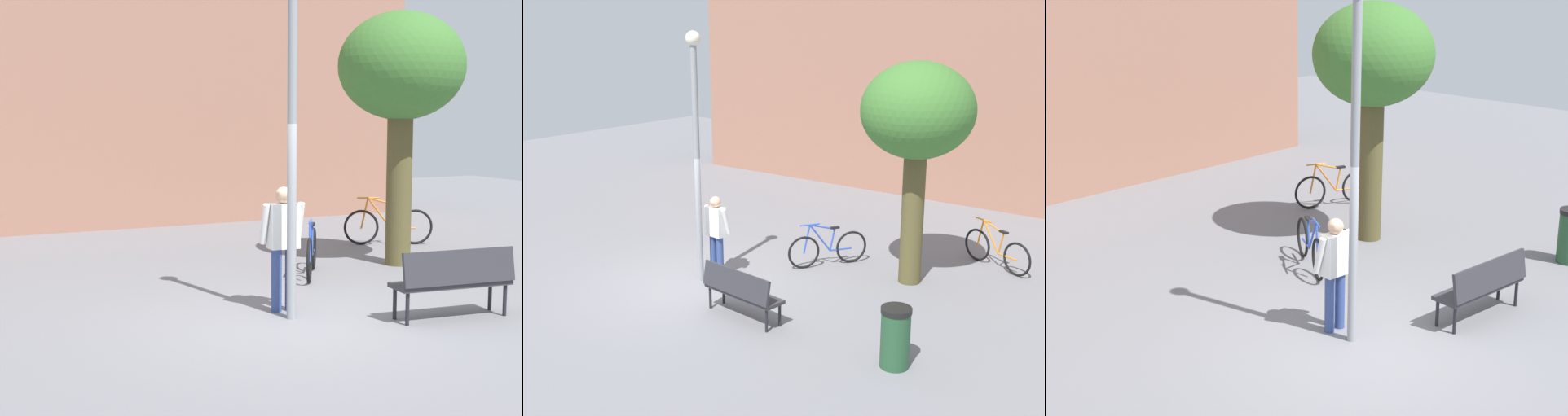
# 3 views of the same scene
# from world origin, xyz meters

# --- Properties ---
(ground_plane) EXTENTS (36.00, 36.00, 0.00)m
(ground_plane) POSITION_xyz_m (0.00, 0.00, 0.00)
(ground_plane) COLOR slate
(building_facade) EXTENTS (15.76, 2.00, 9.78)m
(building_facade) POSITION_xyz_m (0.00, 9.97, 4.89)
(building_facade) COLOR #9E6B56
(building_facade) RESTS_ON ground_plane
(lamppost) EXTENTS (0.28, 0.28, 4.89)m
(lamppost) POSITION_xyz_m (-0.05, 0.26, 2.90)
(lamppost) COLOR gray
(lamppost) RESTS_ON ground_plane
(person_by_lamppost) EXTENTS (0.61, 0.31, 1.67)m
(person_by_lamppost) POSITION_xyz_m (0.04, 0.66, 0.97)
(person_by_lamppost) COLOR #334784
(person_by_lamppost) RESTS_ON ground_plane
(park_bench) EXTENTS (1.64, 0.64, 0.92)m
(park_bench) POSITION_xyz_m (1.82, -0.66, 0.55)
(park_bench) COLOR #2D2D33
(park_bench) RESTS_ON ground_plane
(plaza_tree) EXTENTS (2.17, 2.17, 4.36)m
(plaza_tree) POSITION_xyz_m (3.35, 2.72, 3.32)
(plaza_tree) COLOR brown
(plaza_tree) RESTS_ON ground_plane
(bicycle_blue) EXTENTS (1.03, 1.55, 0.97)m
(bicycle_blue) POSITION_xyz_m (1.51, 2.52, 0.38)
(bicycle_blue) COLOR black
(bicycle_blue) RESTS_ON ground_plane
(bicycle_orange) EXTENTS (1.69, 0.74, 0.97)m
(bicycle_orange) POSITION_xyz_m (4.42, 4.57, 0.38)
(bicycle_orange) COLOR black
(bicycle_orange) RESTS_ON ground_plane
(trash_bin) EXTENTS (0.47, 0.47, 0.96)m
(trash_bin) POSITION_xyz_m (4.80, -0.57, 0.48)
(trash_bin) COLOR #234C2D
(trash_bin) RESTS_ON ground_plane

